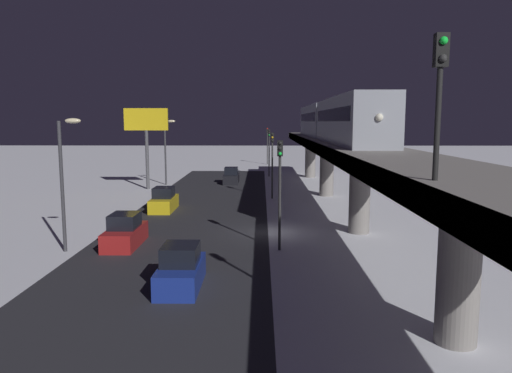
{
  "coord_description": "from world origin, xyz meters",
  "views": [
    {
      "loc": [
        0.13,
        32.26,
        7.46
      ],
      "look_at": [
        0.61,
        -12.09,
        1.52
      ],
      "focal_mm": 34.13,
      "sensor_mm": 36.0,
      "label": 1
    }
  ],
  "objects": [
    {
      "name": "ground_plane",
      "position": [
        0.0,
        0.0,
        0.0
      ],
      "size": [
        240.0,
        240.0,
        0.0
      ],
      "primitive_type": "plane",
      "color": "white"
    },
    {
      "name": "avenue_asphalt",
      "position": [
        5.16,
        0.0,
        0.0
      ],
      "size": [
        11.0,
        82.52,
        0.01
      ],
      "primitive_type": "cube",
      "color": "#28282D",
      "rests_on": "ground_plane"
    },
    {
      "name": "elevated_railway",
      "position": [
        -6.38,
        0.0,
        5.06
      ],
      "size": [
        5.0,
        82.52,
        5.82
      ],
      "color": "gray",
      "rests_on": "ground_plane"
    },
    {
      "name": "subway_train",
      "position": [
        -6.47,
        -13.57,
        7.6
      ],
      "size": [
        2.94,
        36.87,
        3.4
      ],
      "color": "#999EA8",
      "rests_on": "elevated_railway"
    },
    {
      "name": "rail_signal",
      "position": [
        -4.74,
        18.71,
        8.55
      ],
      "size": [
        0.36,
        0.41,
        4.0
      ],
      "color": "black",
      "rests_on": "elevated_railway"
    },
    {
      "name": "sedan_yellow",
      "position": [
        8.36,
        -8.17,
        0.8
      ],
      "size": [
        1.8,
        4.37,
        1.97
      ],
      "color": "gold",
      "rests_on": "ground_plane"
    },
    {
      "name": "sedan_red",
      "position": [
        8.36,
        3.63,
        0.8
      ],
      "size": [
        1.8,
        4.39,
        1.97
      ],
      "color": "#A51E1E",
      "rests_on": "ground_plane"
    },
    {
      "name": "sedan_black",
      "position": [
        3.76,
        -26.3,
        0.8
      ],
      "size": [
        1.8,
        4.01,
        1.97
      ],
      "rotation": [
        0.0,
        0.0,
        3.14
      ],
      "color": "black",
      "rests_on": "ground_plane"
    },
    {
      "name": "sedan_blue",
      "position": [
        3.76,
        11.03,
        0.8
      ],
      "size": [
        1.8,
        4.08,
        1.97
      ],
      "rotation": [
        0.0,
        0.0,
        3.14
      ],
      "color": "navy",
      "rests_on": "ground_plane"
    },
    {
      "name": "traffic_light_near",
      "position": [
        -0.94,
        4.57,
        4.2
      ],
      "size": [
        0.32,
        0.44,
        6.4
      ],
      "color": "#2D2D2D",
      "rests_on": "ground_plane"
    },
    {
      "name": "traffic_light_mid",
      "position": [
        -0.94,
        -14.67,
        4.2
      ],
      "size": [
        0.32,
        0.44,
        6.4
      ],
      "color": "#2D2D2D",
      "rests_on": "ground_plane"
    },
    {
      "name": "traffic_light_far",
      "position": [
        -0.94,
        -33.91,
        4.2
      ],
      "size": [
        0.32,
        0.44,
        6.4
      ],
      "color": "#2D2D2D",
      "rests_on": "ground_plane"
    },
    {
      "name": "traffic_light_distant",
      "position": [
        -0.94,
        -53.15,
        4.2
      ],
      "size": [
        0.32,
        0.44,
        6.4
      ],
      "color": "#2D2D2D",
      "rests_on": "ground_plane"
    },
    {
      "name": "commercial_billboard",
      "position": [
        12.74,
        -21.23,
        6.83
      ],
      "size": [
        4.8,
        0.36,
        8.9
      ],
      "color": "#4C4C51",
      "rests_on": "ground_plane"
    },
    {
      "name": "street_lamp_near",
      "position": [
        11.23,
        5.0,
        4.81
      ],
      "size": [
        1.35,
        0.44,
        7.65
      ],
      "color": "#38383D",
      "rests_on": "ground_plane"
    },
    {
      "name": "street_lamp_far",
      "position": [
        11.23,
        -25.0,
        4.81
      ],
      "size": [
        1.35,
        0.44,
        7.65
      ],
      "color": "#38383D",
      "rests_on": "ground_plane"
    }
  ]
}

